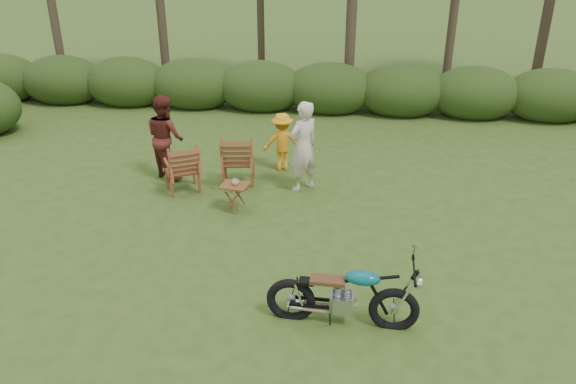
# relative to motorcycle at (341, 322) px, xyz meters

# --- Properties ---
(ground) EXTENTS (80.00, 80.00, 0.00)m
(ground) POSITION_rel_motorcycle_xyz_m (-0.68, 0.56, 0.00)
(ground) COLOR #304918
(ground) RESTS_ON ground
(motorcycle) EXTENTS (1.94, 0.79, 1.09)m
(motorcycle) POSITION_rel_motorcycle_xyz_m (0.00, 0.00, 0.00)
(motorcycle) COLOR #0C9EA8
(motorcycle) RESTS_ON ground
(lawn_chair_right) EXTENTS (0.84, 0.84, 1.07)m
(lawn_chair_right) POSITION_rel_motorcycle_xyz_m (-2.27, 4.30, 0.00)
(lawn_chair_right) COLOR brown
(lawn_chair_right) RESTS_ON ground
(lawn_chair_left) EXTENTS (0.94, 0.94, 1.01)m
(lawn_chair_left) POSITION_rel_motorcycle_xyz_m (-3.30, 3.79, 0.00)
(lawn_chair_left) COLOR brown
(lawn_chair_left) RESTS_ON ground
(side_table) EXTENTS (0.56, 0.49, 0.52)m
(side_table) POSITION_rel_motorcycle_xyz_m (-2.08, 3.06, 0.26)
(side_table) COLOR brown
(side_table) RESTS_ON ground
(cup) EXTENTS (0.17, 0.17, 0.10)m
(cup) POSITION_rel_motorcycle_xyz_m (-2.07, 3.06, 0.57)
(cup) COLOR #C1B39E
(cup) RESTS_ON side_table
(adult_a) EXTENTS (0.78, 0.78, 1.83)m
(adult_a) POSITION_rel_motorcycle_xyz_m (-0.92, 4.13, 0.00)
(adult_a) COLOR beige
(adult_a) RESTS_ON ground
(adult_b) EXTENTS (1.08, 1.07, 1.76)m
(adult_b) POSITION_rel_motorcycle_xyz_m (-3.82, 4.45, 0.00)
(adult_b) COLOR #531E17
(adult_b) RESTS_ON ground
(child) EXTENTS (0.90, 0.64, 1.27)m
(child) POSITION_rel_motorcycle_xyz_m (-1.47, 5.11, 0.00)
(child) COLOR orange
(child) RESTS_ON ground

